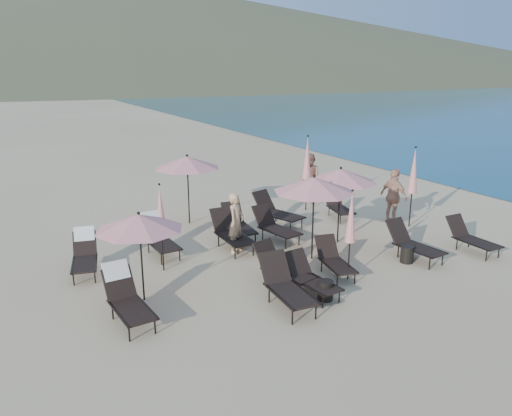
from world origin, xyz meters
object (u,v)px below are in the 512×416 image
lounger_13 (311,277)px  umbrella_closed_3 (307,158)px  lounger_11 (338,206)px  beachgoer_c (394,196)px  lounger_1 (286,285)px  lounger_6 (85,254)px  lounger_12 (275,226)px  lounger_0 (126,297)px  lounger_9 (238,223)px  umbrella_open_3 (187,162)px  lounger_4 (413,243)px  umbrella_open_1 (314,185)px  lounger_2 (282,267)px  umbrella_open_2 (340,176)px  umbrella_open_0 (139,222)px  side_table_0 (325,290)px  beachgoer_b (310,178)px  beachgoer_a (236,223)px  lounger_7 (159,236)px  umbrella_closed_1 (414,171)px  lounger_10 (276,211)px  side_table_1 (407,254)px  lounger_5 (471,237)px  umbrella_closed_0 (351,218)px  umbrella_closed_2 (161,211)px  lounger_8 (231,232)px  lounger_3 (334,259)px

lounger_13 → umbrella_closed_3: (3.84, 5.99, 1.53)m
lounger_11 → beachgoer_c: 1.94m
lounger_1 → lounger_6: bearing=135.2°
lounger_12 → lounger_11: bearing=7.5°
lounger_12 → beachgoer_c: size_ratio=0.96×
lounger_0 → lounger_1: size_ratio=0.98×
lounger_9 → umbrella_open_3: bearing=117.9°
lounger_4 → umbrella_open_1: size_ratio=0.74×
lounger_4 → lounger_2: bearing=170.9°
lounger_9 → beachgoer_c: beachgoer_c is taller
lounger_2 → umbrella_open_3: bearing=77.2°
umbrella_open_1 → umbrella_open_2: (1.48, 0.79, -0.05)m
lounger_1 → umbrella_open_0: size_ratio=0.87×
lounger_2 → umbrella_open_2: (3.08, 1.83, 1.62)m
lounger_12 → lounger_13: 3.82m
lounger_6 → side_table_0: (4.57, -4.31, -0.26)m
umbrella_closed_3 → beachgoer_b: 1.52m
lounger_12 → beachgoer_a: size_ratio=1.03×
lounger_9 → umbrella_open_0: bearing=-136.4°
umbrella_open_2 → side_table_0: size_ratio=4.99×
lounger_7 → umbrella_open_3: (1.77, 2.25, 1.59)m
umbrella_open_2 → beachgoer_c: size_ratio=1.24×
umbrella_closed_1 → beachgoer_c: umbrella_closed_1 is taller
lounger_10 → umbrella_closed_3: (1.89, 1.06, 1.45)m
lounger_0 → umbrella_closed_1: 10.21m
beachgoer_a → lounger_7: bearing=113.9°
lounger_10 → side_table_1: size_ratio=4.26×
lounger_10 → side_table_0: 5.67m
umbrella_open_0 → lounger_7: bearing=66.0°
lounger_1 → side_table_1: size_ratio=3.95×
lounger_4 → side_table_1: (-0.35, -0.16, -0.23)m
umbrella_open_3 → beachgoer_c: (6.12, -3.26, -1.16)m
lounger_5 → umbrella_closed_0: umbrella_closed_0 is taller
lounger_7 → lounger_10: lounger_7 is taller
umbrella_open_1 → lounger_4: bearing=-27.7°
lounger_5 → lounger_7: size_ratio=0.92×
lounger_2 → umbrella_open_1: bearing=17.7°
lounger_2 → umbrella_closed_2: size_ratio=0.75×
beachgoer_b → lounger_4: bearing=-5.8°
lounger_7 → umbrella_closed_2: (-0.29, -1.30, 1.13)m
lounger_0 → lounger_12: bearing=23.7°
lounger_13 → side_table_0: lounger_13 is taller
lounger_11 → umbrella_open_3: umbrella_open_3 is taller
lounger_9 → beachgoer_a: size_ratio=1.01×
lounger_8 → umbrella_closed_2: umbrella_closed_2 is taller
lounger_7 → lounger_4: bearing=-34.4°
lounger_8 → side_table_1: lounger_8 is taller
lounger_5 → lounger_6: bearing=160.0°
lounger_3 → beachgoer_c: beachgoer_c is taller
lounger_1 → lounger_9: size_ratio=1.04×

